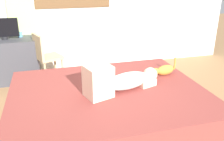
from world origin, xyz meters
name	(u,v)px	position (x,y,z in m)	size (l,w,h in m)	color
bed	(108,111)	(0.09, 0.19, 0.26)	(2.21, 1.77, 0.53)	brown
person_lying	(120,80)	(0.22, 0.17, 0.65)	(0.93, 0.50, 0.34)	silver
cat	(164,70)	(0.89, 0.44, 0.60)	(0.35, 0.16, 0.21)	#C67A2D
desk	(12,60)	(-1.13, 2.09, 0.37)	(0.90, 0.56, 0.74)	#38383D
tv_monitor	(3,29)	(-1.19, 2.09, 0.92)	(0.48, 0.10, 0.35)	black
cup	(20,35)	(-0.95, 2.20, 0.78)	(0.07, 0.07, 0.08)	teal
chair_by_desk	(45,55)	(-0.57, 1.78, 0.51)	(0.49, 0.49, 0.86)	tan
curtain_left	(20,7)	(-0.91, 2.37, 1.22)	(0.44, 0.06, 2.44)	#ADCC75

